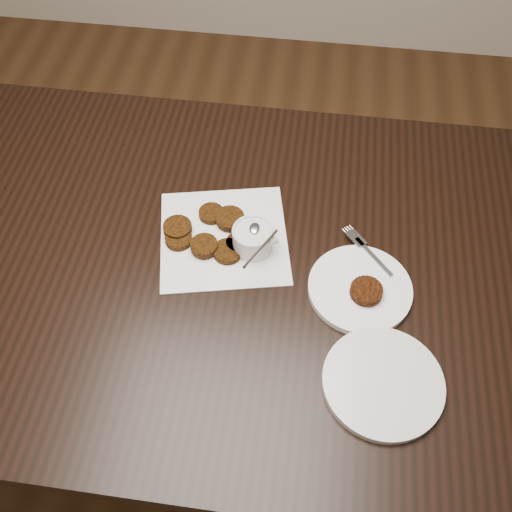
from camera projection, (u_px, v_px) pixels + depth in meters
The scene contains 7 objects.
floor at pixel (215, 427), 1.73m from camera, with size 4.00×4.00×0.00m, color #53351C.
table at pixel (210, 340), 1.49m from camera, with size 1.49×0.96×0.75m, color black.
napkin at pixel (224, 237), 1.21m from camera, with size 0.26×0.26×0.00m, color white.
sauce_ramekin at pixel (252, 230), 1.14m from camera, with size 0.11×0.11×0.12m, color silver, non-canonical shape.
patty_cluster at pixel (208, 236), 1.19m from camera, with size 0.20×0.20×0.02m, color #58300B, non-canonical shape.
plate_with_patty at pixel (360, 287), 1.12m from camera, with size 0.20×0.20×0.03m, color white, non-canonical shape.
plate_empty at pixel (383, 383), 1.01m from camera, with size 0.22×0.22×0.02m, color silver.
Camera 1 is at (0.20, -0.57, 1.71)m, focal length 40.30 mm.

